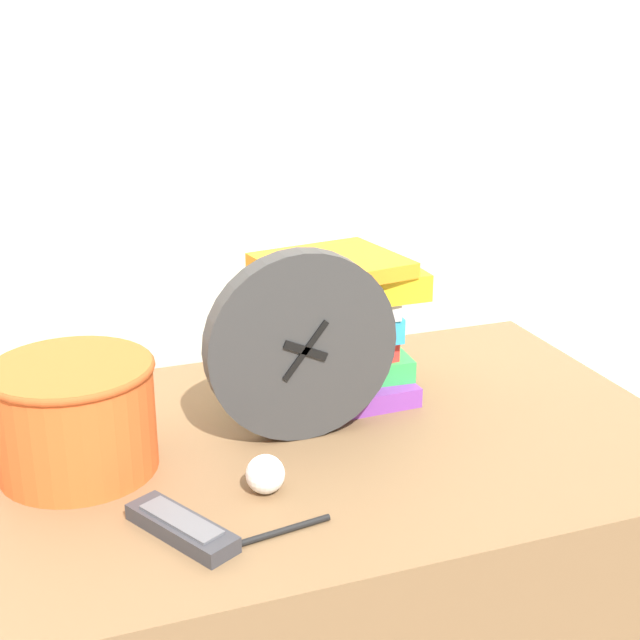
{
  "coord_description": "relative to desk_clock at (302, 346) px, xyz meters",
  "views": [
    {
      "loc": [
        -0.32,
        -0.74,
        1.3
      ],
      "look_at": [
        0.1,
        0.4,
        0.86
      ],
      "focal_mm": 50.0,
      "sensor_mm": 36.0,
      "label": 1
    }
  ],
  "objects": [
    {
      "name": "crumpled_paper_ball",
      "position": [
        -0.09,
        -0.13,
        -0.11
      ],
      "size": [
        0.05,
        0.05,
        0.05
      ],
      "color": "white",
      "rests_on": "desk"
    },
    {
      "name": "basket",
      "position": [
        -0.31,
        0.01,
        -0.06
      ],
      "size": [
        0.22,
        0.22,
        0.15
      ],
      "color": "#E05623",
      "rests_on": "desk"
    },
    {
      "name": "wall_back",
      "position": [
        -0.05,
        0.39,
        0.35
      ],
      "size": [
        6.0,
        0.04,
        2.4
      ],
      "color": "silver",
      "rests_on": "ground_plane"
    },
    {
      "name": "desk_clock",
      "position": [
        0.0,
        0.0,
        0.0
      ],
      "size": [
        0.27,
        0.04,
        0.27
      ],
      "color": "#333333",
      "rests_on": "desk"
    },
    {
      "name": "book_stack",
      "position": [
        0.1,
        0.11,
        -0.02
      ],
      "size": [
        0.25,
        0.21,
        0.23
      ],
      "color": "#7A3899",
      "rests_on": "desk"
    },
    {
      "name": "pen",
      "position": [
        -0.11,
        -0.23,
        -0.13
      ],
      "size": [
        0.13,
        0.03,
        0.01
      ],
      "color": "black",
      "rests_on": "desk"
    },
    {
      "name": "tv_remote",
      "position": [
        -0.22,
        -0.19,
        -0.13
      ],
      "size": [
        0.11,
        0.16,
        0.02
      ],
      "color": "#333338",
      "rests_on": "desk"
    }
  ]
}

